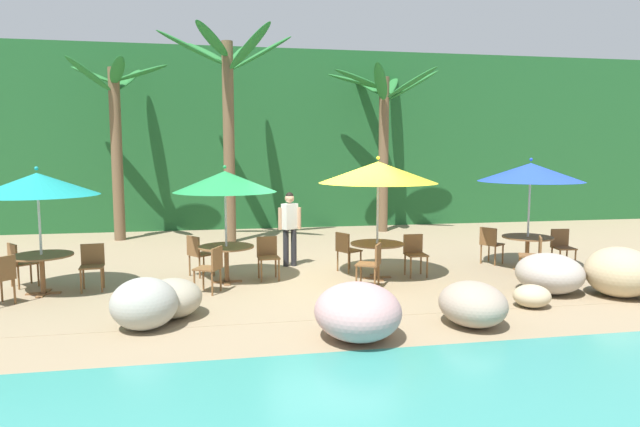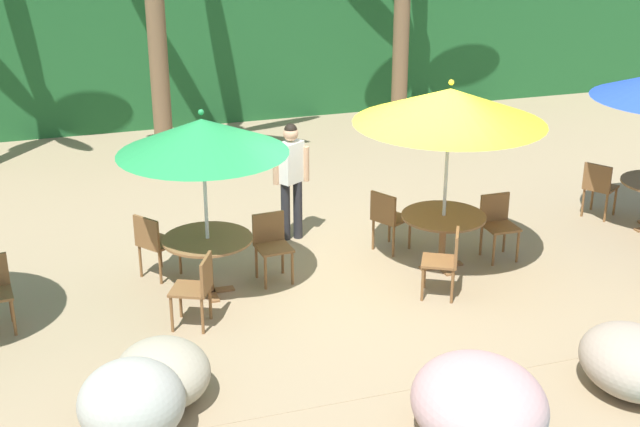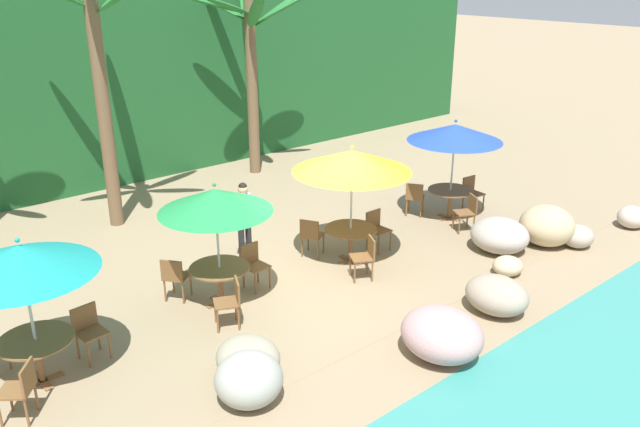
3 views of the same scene
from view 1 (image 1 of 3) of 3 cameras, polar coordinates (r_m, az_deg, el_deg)
name	(u,v)px [view 1 (image 1 of 3)]	position (r m, az deg, el deg)	size (l,w,h in m)	color
ground_plane	(328,280)	(11.40, 0.87, -6.86)	(120.00, 120.00, 0.00)	#937F60
terrace_deck	(328,280)	(11.40, 0.87, -6.84)	(18.00, 5.20, 0.01)	#937F60
foliage_backdrop	(278,140)	(20.00, -4.29, 7.53)	(28.00, 2.40, 6.00)	#1E5628
rock_seawall	(462,292)	(9.35, 14.37, -7.86)	(16.29, 3.14, 0.91)	#A09780
umbrella_teal	(37,184)	(11.23, -27.06, 2.70)	(2.13, 2.13, 2.35)	silver
dining_table_teal	(42,261)	(11.39, -26.69, -4.42)	(1.10, 1.10, 0.74)	brown
chair_teal_seaward	(92,263)	(11.37, -22.35, -4.75)	(0.46, 0.47, 0.87)	brown
chair_teal_inland	(19,261)	(12.17, -28.54, -4.35)	(0.59, 0.59, 0.87)	brown
chair_teal_left	(0,277)	(10.87, -30.02, -5.64)	(0.60, 0.59, 0.87)	brown
umbrella_green	(225,182)	(11.08, -9.74, 3.25)	(2.03, 2.03, 2.35)	silver
dining_table_green	(226,252)	(11.24, -9.60, -3.95)	(1.10, 1.10, 0.74)	brown
chair_green_seaward	(268,254)	(11.46, -5.39, -4.20)	(0.45, 0.46, 0.87)	brown
chair_green_inland	(198,253)	(11.88, -12.45, -3.94)	(0.59, 0.59, 0.87)	brown
chair_green_left	(212,266)	(10.47, -11.06, -5.32)	(0.57, 0.56, 0.87)	brown
umbrella_yellow	(378,172)	(11.33, 5.98, 4.23)	(2.42, 2.42, 2.52)	silver
dining_table_yellow	(377,249)	(11.50, 5.89, -3.65)	(1.10, 1.10, 0.74)	brown
chair_yellow_seaward	(415,252)	(11.87, 9.71, -3.89)	(0.42, 0.43, 0.87)	brown
chair_yellow_inland	(346,249)	(12.06, 2.70, -3.64)	(0.58, 0.57, 0.87)	brown
chair_yellow_left	(372,262)	(10.69, 5.41, -4.98)	(0.58, 0.57, 0.87)	brown
umbrella_blue	(531,172)	(12.99, 20.83, 3.97)	(2.25, 2.25, 2.48)	silver
dining_table_blue	(528,242)	(13.14, 20.55, -2.77)	(1.10, 1.10, 0.74)	brown
chair_blue_seaward	(562,245)	(13.62, 23.60, -3.01)	(0.46, 0.47, 0.87)	brown
chair_blue_inland	(490,242)	(13.46, 17.10, -2.86)	(0.59, 0.59, 0.87)	brown
chair_blue_left	(534,254)	(12.32, 21.15, -3.86)	(0.58, 0.57, 0.87)	brown
palm_tree_nearest	(116,123)	(17.25, -20.27, 8.68)	(2.97, 2.97, 5.18)	brown
palm_tree_second	(228,100)	(16.11, -9.45, 11.48)	(3.82, 3.72, 5.95)	brown
palm_tree_third	(383,118)	(18.14, 6.49, 9.74)	(3.57, 3.43, 5.22)	brown
waiter_in_white	(290,223)	(12.60, -3.13, -1.03)	(0.52, 0.35, 1.70)	#232328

